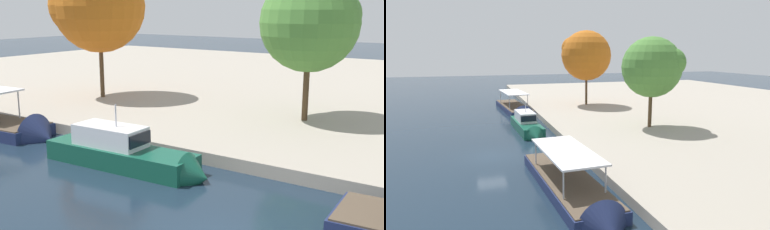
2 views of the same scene
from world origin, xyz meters
The scene contains 6 objects.
ground_plane centered at (0.00, 0.00, 0.00)m, with size 220.00×220.00×0.00m, color #192838.
tour_boat_0 centered at (-22.51, 4.95, 0.32)m, with size 14.96×4.56×4.29m.
motor_yacht_1 centered at (-8.42, 4.58, 0.58)m, with size 9.92×2.75×4.18m.
tour_boat_2 centered at (10.08, 4.56, 0.28)m, with size 13.30×3.95×3.99m.
tree_1 centered at (-3.73, 18.14, 7.46)m, with size 6.65×7.17×10.01m.
tree_3 centered at (-22.12, 15.87, 8.60)m, with size 7.83×7.83×11.71m.
Camera 2 is at (29.72, -1.23, 8.99)m, focal length 31.81 mm.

